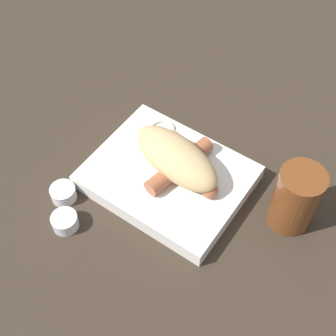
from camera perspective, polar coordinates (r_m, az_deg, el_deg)
The scene contains 8 objects.
ground_plane at distance 0.77m, azimuth 0.00°, elevation -1.74°, with size 3.00×3.00×0.00m, color #33281E.
food_tray at distance 0.76m, azimuth 0.00°, elevation -1.11°, with size 0.25×0.20×0.03m.
bread_roll at distance 0.73m, azimuth 0.99°, elevation 1.28°, with size 0.17×0.10×0.05m.
sausage at distance 0.74m, azimuth 1.43°, elevation 0.29°, with size 0.15×0.13×0.03m.
pickled_veggies at distance 0.79m, azimuth -0.78°, elevation 3.95°, with size 0.06×0.07×0.01m.
condiment_cup_near at distance 0.76m, azimuth -12.62°, elevation -3.07°, with size 0.04×0.04×0.02m.
condiment_cup_far at distance 0.74m, azimuth -12.45°, elevation -6.44°, with size 0.04×0.04×0.02m.
drink_glass at distance 0.71m, azimuth 15.30°, elevation -3.60°, with size 0.07×0.07×0.11m.
Camera 1 is at (0.25, -0.36, 0.63)m, focal length 50.00 mm.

